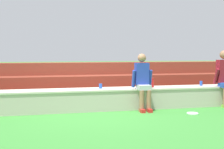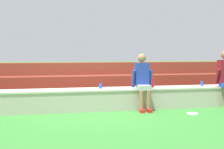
{
  "view_description": "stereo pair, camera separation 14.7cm",
  "coord_description": "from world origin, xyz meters",
  "px_view_note": "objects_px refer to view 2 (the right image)",
  "views": [
    {
      "loc": [
        -1.18,
        -6.88,
        1.42
      ],
      "look_at": [
        0.44,
        0.29,
        0.87
      ],
      "focal_mm": 47.72,
      "sensor_mm": 36.0,
      "label": 1
    },
    {
      "loc": [
        -1.04,
        -6.91,
        1.42
      ],
      "look_at": [
        0.44,
        0.29,
        0.87
      ],
      "focal_mm": 47.72,
      "sensor_mm": 36.0,
      "label": 2
    }
  ],
  "objects_px": {
    "plastic_cup_middle": "(202,84)",
    "frisbee": "(192,114)",
    "water_bottle_center_gap": "(153,83)",
    "plastic_cup_right_end": "(101,86)",
    "person_left_of_center": "(143,80)"
  },
  "relations": [
    {
      "from": "plastic_cup_middle",
      "to": "frisbee",
      "type": "xyz_separation_m",
      "value": [
        -0.76,
        -0.99,
        -0.58
      ]
    },
    {
      "from": "water_bottle_center_gap",
      "to": "plastic_cup_right_end",
      "type": "relative_size",
      "value": 2.0
    },
    {
      "from": "person_left_of_center",
      "to": "plastic_cup_middle",
      "type": "distance_m",
      "value": 1.8
    },
    {
      "from": "plastic_cup_right_end",
      "to": "plastic_cup_middle",
      "type": "xyz_separation_m",
      "value": [
        2.74,
        0.01,
        0.0
      ]
    },
    {
      "from": "water_bottle_center_gap",
      "to": "frisbee",
      "type": "distance_m",
      "value": 1.31
    },
    {
      "from": "person_left_of_center",
      "to": "frisbee",
      "type": "bearing_deg",
      "value": -32.27
    },
    {
      "from": "plastic_cup_right_end",
      "to": "plastic_cup_middle",
      "type": "relative_size",
      "value": 0.95
    },
    {
      "from": "plastic_cup_middle",
      "to": "frisbee",
      "type": "height_order",
      "value": "plastic_cup_middle"
    },
    {
      "from": "person_left_of_center",
      "to": "water_bottle_center_gap",
      "type": "height_order",
      "value": "person_left_of_center"
    },
    {
      "from": "plastic_cup_right_end",
      "to": "frisbee",
      "type": "bearing_deg",
      "value": -26.07
    },
    {
      "from": "plastic_cup_right_end",
      "to": "plastic_cup_middle",
      "type": "distance_m",
      "value": 2.74
    },
    {
      "from": "water_bottle_center_gap",
      "to": "plastic_cup_middle",
      "type": "height_order",
      "value": "water_bottle_center_gap"
    },
    {
      "from": "water_bottle_center_gap",
      "to": "person_left_of_center",
      "type": "bearing_deg",
      "value": -138.72
    },
    {
      "from": "plastic_cup_right_end",
      "to": "frisbee",
      "type": "relative_size",
      "value": 0.46
    },
    {
      "from": "plastic_cup_middle",
      "to": "person_left_of_center",
      "type": "bearing_deg",
      "value": -168.69
    }
  ]
}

